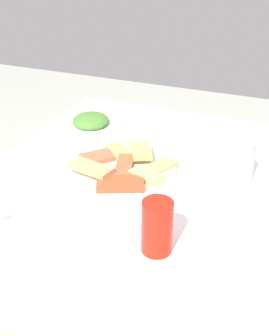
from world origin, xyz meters
The scene contains 5 objects.
dining_table centered at (0.00, 0.00, 0.68)m, with size 1.05×0.90×0.77m.
pide_platter centered at (-0.02, -0.07, 0.78)m, with size 0.30×0.30×0.04m.
salad_plate_greens centered at (-0.27, -0.30, 0.79)m, with size 0.22×0.22×0.05m.
soda_can centered at (0.25, 0.13, 0.83)m, with size 0.07×0.07×0.12m, color red.
drinking_glass centered at (-0.11, 0.24, 0.83)m, with size 0.08×0.08×0.12m, color silver.
Camera 1 is at (0.91, 0.36, 1.37)m, focal length 44.89 mm.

